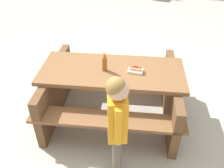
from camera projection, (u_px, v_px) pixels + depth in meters
ground_plane at (112, 113)px, 3.45m from camera, size 30.00×30.00×0.00m
picnic_table at (112, 89)px, 3.19m from camera, size 1.91×1.54×0.75m
soda_bottle at (105, 63)px, 2.93m from camera, size 0.06×0.06×0.24m
hotdog_tray at (136, 70)px, 2.94m from camera, size 0.19×0.12×0.08m
child_in_coat at (117, 119)px, 2.21m from camera, size 0.22×0.31×1.28m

